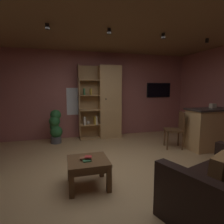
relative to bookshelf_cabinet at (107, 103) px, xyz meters
name	(u,v)px	position (x,y,z in m)	size (l,w,h in m)	color
floor	(118,174)	(-0.40, -2.42, -1.08)	(6.28, 5.33, 0.02)	tan
wall_back	(92,95)	(-0.40, 0.27, 0.22)	(6.40, 0.06, 2.58)	#9E5B56
ceiling	(119,20)	(-0.40, -2.42, 1.53)	(6.28, 5.33, 0.02)	brown
window_pane_back	(78,101)	(-0.83, 0.24, 0.04)	(0.69, 0.01, 0.81)	white
bookshelf_cabinet	(107,103)	(0.00, 0.00, 0.00)	(1.25, 0.41, 2.16)	tan
kitchen_bar_counter	(214,129)	(2.29, -1.77, -0.56)	(1.36, 0.61, 1.01)	tan
tissue_box	(213,106)	(2.28, -1.70, 0.00)	(0.12, 0.12, 0.11)	#BFB299
coffee_table	(88,165)	(-0.97, -2.71, -0.73)	(0.61, 0.58, 0.43)	brown
table_book_0	(87,161)	(-0.99, -2.77, -0.63)	(0.12, 0.09, 0.02)	#387247
table_book_1	(84,158)	(-1.02, -2.71, -0.61)	(0.13, 0.08, 0.02)	brown
table_book_2	(88,157)	(-0.97, -2.73, -0.59)	(0.10, 0.08, 0.02)	#B22D2D
dining_chair	(177,127)	(1.45, -1.48, -0.54)	(0.54, 0.54, 0.92)	brown
potted_floor_plant	(55,126)	(-1.50, -0.23, -0.60)	(0.35, 0.35, 0.92)	#4C4C51
wall_mounted_tv	(159,90)	(1.85, 0.21, 0.37)	(0.85, 0.06, 0.48)	black
track_light_spot_1	(47,26)	(-1.51, -2.04, 1.45)	(0.07, 0.07, 0.09)	black
track_light_spot_2	(109,31)	(-0.46, -2.06, 1.45)	(0.07, 0.07, 0.09)	black
track_light_spot_3	(163,36)	(0.64, -2.05, 1.45)	(0.07, 0.07, 0.09)	black
track_light_spot_4	(207,41)	(1.73, -1.99, 1.45)	(0.07, 0.07, 0.09)	black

